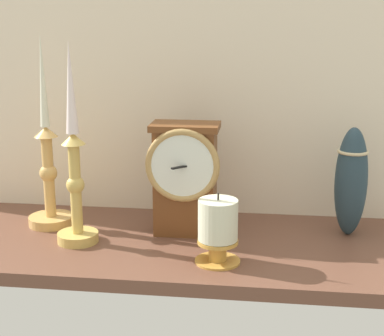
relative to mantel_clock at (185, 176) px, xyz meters
The scene contains 7 objects.
ground_plane 14.34cm from the mantel_clock, 144.88° to the right, with size 100.00×36.00×2.40cm, color brown.
back_wall 26.32cm from the mantel_clock, 111.95° to the left, with size 120.00×2.00×65.00cm, color #EFDFC3.
mantel_clock is the anchor object (origin of this frame).
candlestick_tall_left 27.19cm from the mantel_clock, behind, with size 8.84×8.84×37.48cm.
candlestick_tall_center 20.33cm from the mantel_clock, 159.39° to the right, with size 7.52×7.52×36.64cm.
pillar_candle_front 15.92cm from the mantel_clock, 60.48° to the right, with size 7.73×7.73×12.22cm.
tall_ceramic_vase 31.08cm from the mantel_clock, ahead, with size 6.04×6.04×20.75cm.
Camera 1 is at (21.18, -103.68, 41.15)cm, focal length 56.36 mm.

